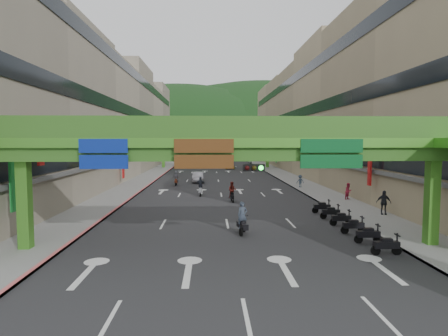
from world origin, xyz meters
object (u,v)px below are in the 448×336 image
pedestrian_red (348,193)px  car_silver (198,177)px  scooter_rider_near (242,219)px  scooter_rider_mid (232,192)px  overpass_near (251,153)px  car_yellow (229,165)px

pedestrian_red → car_silver: bearing=99.4°
scooter_rider_near → scooter_rider_mid: 12.27m
overpass_near → car_yellow: size_ratio=6.26×
overpass_near → pedestrian_red: bearing=55.0°
scooter_rider_mid → car_yellow: (1.83, 41.35, -0.23)m
scooter_rider_near → overpass_near: bearing=-88.3°
scooter_rider_near → car_yellow: scooter_rider_near is taller
scooter_rider_mid → pedestrian_red: (11.28, 0.13, -0.19)m
scooter_rider_mid → car_yellow: scooter_rider_mid is taller
overpass_near → car_silver: size_ratio=6.42×
scooter_rider_mid → pedestrian_red: size_ratio=1.22×
car_yellow → pedestrian_red: 42.28m
car_silver → car_yellow: size_ratio=0.97×
car_silver → scooter_rider_mid: bearing=-78.1°
overpass_near → pedestrian_red: (11.27, 16.11, -4.41)m
car_silver → car_yellow: bearing=76.1°
scooter_rider_near → pedestrian_red: size_ratio=1.29×
scooter_rider_mid → pedestrian_red: bearing=0.7°
car_silver → pedestrian_red: 22.46m
overpass_near → scooter_rider_near: (-0.11, 3.71, -4.25)m
car_silver → scooter_rider_near: bearing=-83.6°
scooter_rider_near → car_yellow: bearing=87.9°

